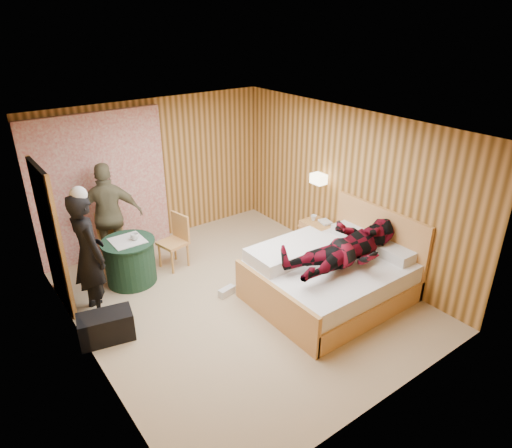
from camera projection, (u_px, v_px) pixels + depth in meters
floor at (238, 298)px, 6.63m from camera, size 4.20×5.00×0.01m
ceiling at (235, 127)px, 5.56m from camera, size 4.20×5.00×0.01m
wall_back at (156, 172)px, 7.92m from camera, size 4.20×0.02×2.50m
wall_left at (78, 268)px, 4.97m from camera, size 0.02×5.00×2.50m
wall_right at (346, 187)px, 7.22m from camera, size 0.02×5.00×2.50m
curtain at (101, 188)px, 7.35m from camera, size 2.20×0.08×2.40m
doorway at (51, 238)px, 6.11m from camera, size 0.06×0.90×2.05m
wall_lamp at (319, 179)px, 7.43m from camera, size 0.26×0.24×0.16m
bed at (332, 276)px, 6.54m from camera, size 2.16×1.70×1.17m
nightstand at (318, 237)px, 7.76m from camera, size 0.43×0.58×0.56m
round_table at (130, 261)px, 6.89m from camera, size 0.80×0.80×0.71m
chair_far at (113, 235)px, 7.28m from camera, size 0.43×0.43×0.93m
chair_near at (176, 237)px, 7.29m from camera, size 0.47×0.47×0.88m
duffel_bag at (106, 327)px, 5.73m from camera, size 0.72×0.49×0.37m
sneaker_left at (145, 278)px, 7.01m from camera, size 0.26×0.11×0.12m
sneaker_right at (227, 291)px, 6.68m from camera, size 0.27×0.15×0.12m
woman_standing at (89, 255)px, 6.00m from camera, size 0.49×0.69×1.75m
man_at_table at (110, 216)px, 7.16m from camera, size 1.09×0.75×1.72m
man_on_bed at (349, 239)px, 6.10m from camera, size 0.86×0.67×1.77m
book_lower at (321, 223)px, 7.61m from camera, size 0.21×0.26×0.02m
book_upper at (321, 222)px, 7.60m from camera, size 0.21×0.25×0.02m
cup_nightstand at (314, 218)px, 7.72m from camera, size 0.12×0.12×0.09m
cup_table at (135, 237)px, 6.74m from camera, size 0.12×0.12×0.10m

